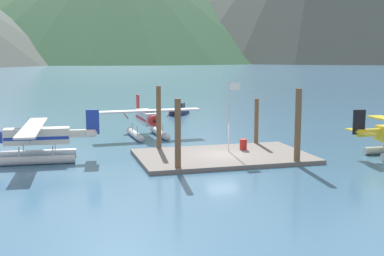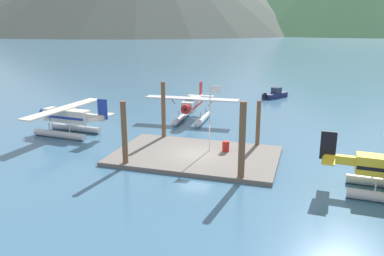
# 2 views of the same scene
# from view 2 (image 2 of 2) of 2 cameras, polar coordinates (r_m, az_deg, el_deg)

# --- Properties ---
(ground_plane) EXTENTS (1200.00, 1200.00, 0.00)m
(ground_plane) POSITION_cam_2_polar(r_m,az_deg,el_deg) (31.69, 0.52, -4.35)
(ground_plane) COLOR #38607F
(dock_platform) EXTENTS (13.30, 8.33, 0.30)m
(dock_platform) POSITION_cam_2_polar(r_m,az_deg,el_deg) (31.64, 0.52, -4.09)
(dock_platform) COLOR #66605B
(dock_platform) RESTS_ON ground
(piling_near_left) EXTENTS (0.43, 0.43, 5.09)m
(piling_near_left) POSITION_cam_2_polar(r_m,az_deg,el_deg) (29.37, -9.97, -0.95)
(piling_near_left) COLOR brown
(piling_near_left) RESTS_ON ground
(piling_near_right) EXTENTS (0.46, 0.46, 5.64)m
(piling_near_right) POSITION_cam_2_polar(r_m,az_deg,el_deg) (26.34, 7.40, -2.11)
(piling_near_right) COLOR brown
(piling_near_right) RESTS_ON ground
(piling_far_left) EXTENTS (0.39, 0.39, 5.48)m
(piling_far_left) POSITION_cam_2_polar(r_m,az_deg,el_deg) (35.84, -4.24, 2.48)
(piling_far_left) COLOR brown
(piling_far_left) RESTS_ON ground
(piling_far_right) EXTENTS (0.36, 0.36, 4.22)m
(piling_far_right) POSITION_cam_2_polar(r_m,az_deg,el_deg) (33.99, 9.75, 0.51)
(piling_far_right) COLOR brown
(piling_far_right) RESTS_ON ground
(flagpole) EXTENTS (0.95, 0.10, 5.66)m
(flagpole) POSITION_cam_2_polar(r_m,az_deg,el_deg) (31.47, 2.90, 2.78)
(flagpole) COLOR silver
(flagpole) RESTS_ON dock_platform
(fuel_drum) EXTENTS (0.62, 0.62, 0.88)m
(fuel_drum) POSITION_cam_2_polar(r_m,az_deg,el_deg) (32.18, 5.01, -2.70)
(fuel_drum) COLOR #AD1E19
(fuel_drum) RESTS_ON dock_platform
(seaplane_silver_bow_left) EXTENTS (10.45, 7.98, 3.84)m
(seaplane_silver_bow_left) POSITION_cam_2_polar(r_m,az_deg,el_deg) (43.00, 0.03, 3.08)
(seaplane_silver_bow_left) COLOR #B7BABF
(seaplane_silver_bow_left) RESTS_ON ground
(seaplane_cream_port_fwd) EXTENTS (7.97, 10.47, 3.84)m
(seaplane_cream_port_fwd) POSITION_cam_2_polar(r_m,az_deg,el_deg) (39.62, -18.00, 1.28)
(seaplane_cream_port_fwd) COLOR #B7BABF
(seaplane_cream_port_fwd) RESTS_ON ground
(boat_navy_open_north) EXTENTS (3.52, 4.35, 1.50)m
(boat_navy_open_north) POSITION_cam_2_polar(r_m,az_deg,el_deg) (58.42, 12.24, 4.88)
(boat_navy_open_north) COLOR navy
(boat_navy_open_north) RESTS_ON ground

